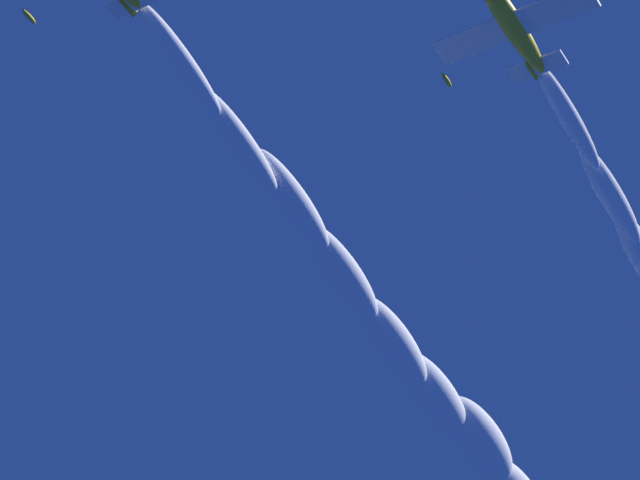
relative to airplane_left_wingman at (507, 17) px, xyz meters
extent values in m
ellipsoid|color=gold|center=(-16.37, 13.61, -2.03)|extent=(0.90, 0.49, 0.38)
cube|color=white|center=(-13.11, 10.86, 0.02)|extent=(1.54, 2.77, 1.34)
cube|color=gold|center=(-13.15, 11.05, 0.46)|extent=(1.06, 0.78, 1.11)
ellipsoid|color=gold|center=(0.23, 0.06, 0.01)|extent=(6.42, 2.81, 1.74)
cube|color=white|center=(0.44, 0.06, -0.12)|extent=(3.33, 7.65, 3.07)
ellipsoid|color=gold|center=(-0.44, 3.66, -1.51)|extent=(0.90, 0.50, 0.36)
cube|color=white|center=(2.90, 0.82, 0.28)|extent=(1.56, 2.84, 1.17)
cube|color=gold|center=(2.88, 0.99, 0.74)|extent=(1.07, 0.74, 1.11)
ellipsoid|color=#1E232D|center=(-0.11, 0.11, 0.36)|extent=(1.57, 1.17, 0.92)
ellipsoid|color=white|center=(-9.73, 11.59, 0.15)|extent=(6.49, 2.65, 1.38)
ellipsoid|color=white|center=(-4.88, 13.11, 0.36)|extent=(6.57, 2.89, 1.63)
ellipsoid|color=white|center=(-0.64, 14.07, 0.88)|extent=(6.66, 3.14, 1.88)
ellipsoid|color=white|center=(4.24, 15.64, 1.03)|extent=(6.74, 3.39, 2.13)
ellipsoid|color=white|center=(9.42, 17.23, 1.32)|extent=(6.82, 3.63, 2.39)
ellipsoid|color=white|center=(13.97, 18.57, 1.75)|extent=(6.91, 3.88, 2.64)
ellipsoid|color=white|center=(18.31, 19.24, 2.05)|extent=(6.99, 4.12, 2.89)
ellipsoid|color=white|center=(5.98, 1.60, 0.47)|extent=(6.49, 2.65, 1.38)
ellipsoid|color=white|center=(10.95, 3.20, 0.81)|extent=(6.57, 2.89, 1.63)
camera|label=1|loc=(-20.79, -10.33, -54.66)|focal=71.60mm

